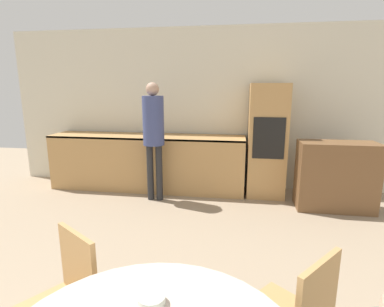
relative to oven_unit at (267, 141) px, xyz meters
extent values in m
cube|color=beige|center=(-0.88, 0.34, 0.44)|extent=(6.92, 0.05, 2.60)
cube|color=tan|center=(-1.90, -0.01, -0.41)|extent=(3.16, 0.60, 0.90)
cube|color=black|center=(-1.90, -0.01, 0.02)|extent=(3.16, 0.60, 0.03)
cube|color=tan|center=(0.00, 0.00, 0.00)|extent=(0.56, 0.58, 1.71)
cube|color=black|center=(0.00, -0.29, 0.09)|extent=(0.45, 0.01, 0.60)
cube|color=brown|center=(0.90, -0.46, -0.39)|extent=(1.01, 0.45, 0.94)
cube|color=tan|center=(-1.33, -3.20, -0.21)|extent=(0.33, 0.24, 0.41)
cube|color=tan|center=(-0.03, -3.29, -0.21)|extent=(0.27, 0.31, 0.41)
cylinder|color=#262628|center=(-1.71, -0.50, -0.44)|extent=(0.10, 0.10, 0.84)
cylinder|color=#262628|center=(-1.57, -0.50, -0.44)|extent=(0.10, 0.10, 0.84)
cylinder|color=#3D477A|center=(-1.64, -0.50, 0.33)|extent=(0.31, 0.31, 0.70)
sphere|color=tan|center=(-1.64, -0.50, 0.77)|extent=(0.19, 0.19, 0.19)
cylinder|color=silver|center=(-0.78, -3.55, -0.10)|extent=(0.12, 0.12, 0.04)
camera|label=1|loc=(-0.44, -4.63, 0.79)|focal=28.00mm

